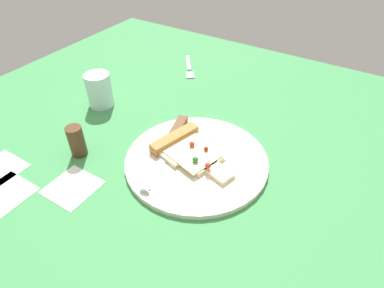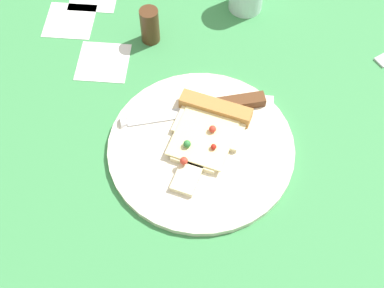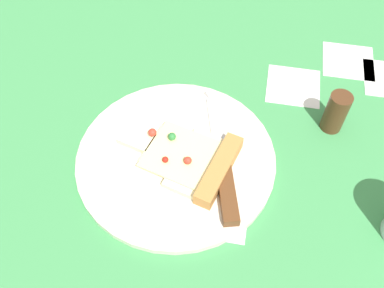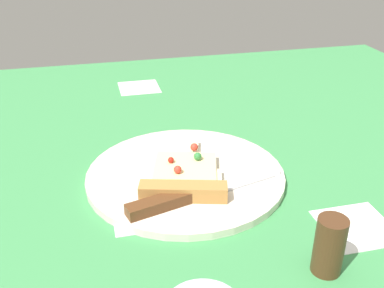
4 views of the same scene
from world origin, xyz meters
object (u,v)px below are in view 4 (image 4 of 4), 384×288
object	(u,v)px
plate	(185,175)
pizza_slice	(185,176)
knife	(193,195)
pepper_shaker	(329,246)

from	to	relation	value
plate	pizza_slice	xyz separation A→B (cm)	(2.47, -0.67, 1.36)
pizza_slice	knife	xyz separation A→B (cm)	(4.63, 0.09, -0.19)
pizza_slice	pepper_shaker	bearing A→B (deg)	-45.02
knife	pepper_shaker	size ratio (longest dim) A/B	3.38
knife	pepper_shaker	xyz separation A→B (cm)	(15.85, 11.52, 1.77)
pizza_slice	pepper_shaker	size ratio (longest dim) A/B	2.69
pizza_slice	pepper_shaker	distance (cm)	23.60
plate	pepper_shaker	world-z (taller)	pepper_shaker
knife	pepper_shaker	world-z (taller)	pepper_shaker
plate	knife	distance (cm)	7.22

